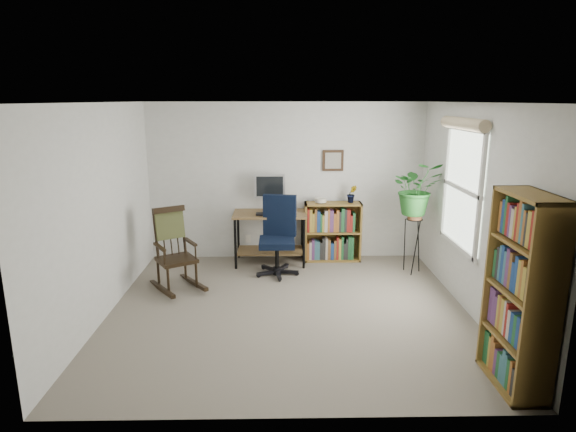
{
  "coord_description": "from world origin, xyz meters",
  "views": [
    {
      "loc": [
        -0.1,
        -5.28,
        2.43
      ],
      "look_at": [
        0.0,
        0.4,
        1.05
      ],
      "focal_mm": 30.0,
      "sensor_mm": 36.0,
      "label": 1
    }
  ],
  "objects_px": {
    "office_chair": "(277,236)",
    "tall_bookshelf": "(521,293)",
    "low_bookshelf": "(333,232)",
    "rocking_chair": "(176,249)",
    "desk": "(270,238)"
  },
  "relations": [
    {
      "from": "office_chair",
      "to": "rocking_chair",
      "type": "height_order",
      "value": "office_chair"
    },
    {
      "from": "office_chair",
      "to": "tall_bookshelf",
      "type": "relative_size",
      "value": 0.66
    },
    {
      "from": "desk",
      "to": "low_bookshelf",
      "type": "height_order",
      "value": "low_bookshelf"
    },
    {
      "from": "rocking_chair",
      "to": "low_bookshelf",
      "type": "xyz_separation_m",
      "value": [
        2.16,
        1.12,
        -0.09
      ]
    },
    {
      "from": "office_chair",
      "to": "low_bookshelf",
      "type": "xyz_separation_m",
      "value": [
        0.85,
        0.62,
        -0.11
      ]
    },
    {
      "from": "office_chair",
      "to": "tall_bookshelf",
      "type": "bearing_deg",
      "value": -42.58
    },
    {
      "from": "low_bookshelf",
      "to": "tall_bookshelf",
      "type": "distance_m",
      "value": 3.61
    },
    {
      "from": "low_bookshelf",
      "to": "tall_bookshelf",
      "type": "xyz_separation_m",
      "value": [
        1.21,
        -3.38,
        0.4
      ]
    },
    {
      "from": "desk",
      "to": "tall_bookshelf",
      "type": "bearing_deg",
      "value": -56.36
    },
    {
      "from": "office_chair",
      "to": "low_bookshelf",
      "type": "height_order",
      "value": "office_chair"
    },
    {
      "from": "tall_bookshelf",
      "to": "rocking_chair",
      "type": "bearing_deg",
      "value": 146.2
    },
    {
      "from": "rocking_chair",
      "to": "low_bookshelf",
      "type": "height_order",
      "value": "rocking_chair"
    },
    {
      "from": "desk",
      "to": "tall_bookshelf",
      "type": "distance_m",
      "value": 3.94
    },
    {
      "from": "rocking_chair",
      "to": "tall_bookshelf",
      "type": "distance_m",
      "value": 4.07
    },
    {
      "from": "office_chair",
      "to": "tall_bookshelf",
      "type": "xyz_separation_m",
      "value": [
        2.06,
        -2.75,
        0.29
      ]
    }
  ]
}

